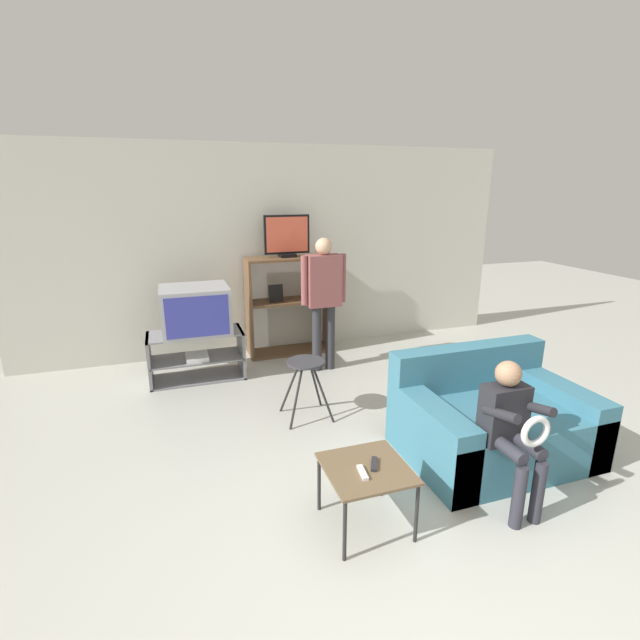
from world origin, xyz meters
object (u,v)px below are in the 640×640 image
at_px(folding_stool, 306,371).
at_px(couch, 491,421).
at_px(media_shelf, 290,305).
at_px(remote_control_black, 374,464).
at_px(person_seated_child, 511,424).
at_px(tv_stand, 197,356).
at_px(snack_table, 366,473).
at_px(television_flat, 287,237).
at_px(remote_control_white, 363,473).
at_px(television_main, 195,310).
at_px(person_standing_adult, 324,292).

distance_m(folding_stool, couch, 1.63).
distance_m(media_shelf, folding_stool, 1.81).
bearing_deg(remote_control_black, person_seated_child, 20.52).
distance_m(tv_stand, couch, 3.14).
relative_size(tv_stand, media_shelf, 0.82).
distance_m(folding_stool, person_seated_child, 1.86).
bearing_deg(person_seated_child, couch, 60.39).
bearing_deg(media_shelf, person_seated_child, -79.92).
relative_size(tv_stand, snack_table, 2.00).
relative_size(television_flat, person_seated_child, 0.56).
height_order(couch, person_seated_child, person_seated_child).
distance_m(media_shelf, snack_table, 3.31).
xyz_separation_m(television_flat, remote_control_white, (-0.42, -3.36, -1.06)).
bearing_deg(media_shelf, television_main, -157.34).
height_order(media_shelf, snack_table, media_shelf).
height_order(television_main, folding_stool, television_main).
bearing_deg(television_flat, media_shelf, -61.69).
distance_m(television_flat, folding_stool, 2.09).
bearing_deg(television_flat, television_main, -156.24).
relative_size(couch, person_seated_child, 1.40).
bearing_deg(person_standing_adult, remote_control_white, -103.96).
height_order(snack_table, remote_control_white, remote_control_white).
relative_size(remote_control_black, couch, 0.10).
xyz_separation_m(remote_control_white, couch, (1.36, 0.52, -0.16)).
distance_m(media_shelf, person_seated_child, 3.43).
bearing_deg(couch, remote_control_black, -159.85).
bearing_deg(television_main, couch, -47.68).
distance_m(television_flat, snack_table, 3.50).
bearing_deg(folding_stool, tv_stand, 125.56).
xyz_separation_m(person_standing_adult, person_seated_child, (0.38, -2.68, -0.34)).
bearing_deg(remote_control_black, tv_stand, 134.59).
bearing_deg(snack_table, couch, 19.48).
height_order(remote_control_black, person_standing_adult, person_standing_adult).
height_order(media_shelf, remote_control_black, media_shelf).
bearing_deg(television_flat, remote_control_black, -95.53).
bearing_deg(couch, remote_control_white, -159.06).
distance_m(remote_control_white, couch, 1.46).
bearing_deg(person_seated_child, media_shelf, 100.08).
xyz_separation_m(television_main, folding_stool, (0.87, -1.27, -0.33)).
distance_m(folding_stool, snack_table, 1.51).
distance_m(folding_stool, person_standing_adult, 1.29).
distance_m(snack_table, remote_control_white, 0.09).
bearing_deg(couch, person_seated_child, -119.61).
xyz_separation_m(tv_stand, television_main, (0.02, 0.01, 0.53)).
height_order(folding_stool, couch, couch).
height_order(tv_stand, television_main, television_main).
bearing_deg(person_seated_child, remote_control_white, 177.62).
distance_m(television_main, couch, 3.18).
bearing_deg(snack_table, remote_control_black, 2.34).
bearing_deg(tv_stand, remote_control_white, -74.53).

